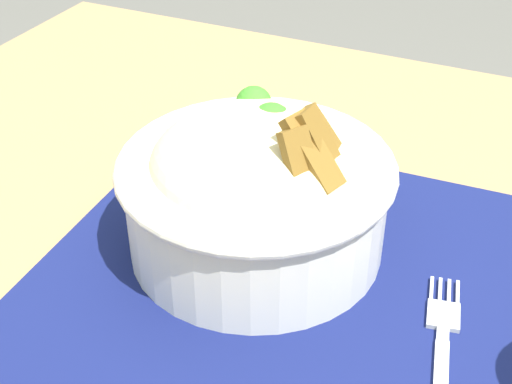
{
  "coord_description": "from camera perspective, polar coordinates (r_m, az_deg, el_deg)",
  "views": [
    {
      "loc": [
        0.13,
        -0.35,
        1.12
      ],
      "look_at": [
        -0.06,
        0.05,
        0.82
      ],
      "focal_mm": 50.74,
      "sensor_mm": 36.0,
      "label": 1
    }
  ],
  "objects": [
    {
      "name": "placemat",
      "position": [
        0.53,
        3.9,
        -7.35
      ],
      "size": [
        0.4,
        0.36,
        0.0
      ],
      "primitive_type": "cube",
      "rotation": [
        0.0,
        0.0,
        0.04
      ],
      "color": "#11194C",
      "rests_on": "table"
    },
    {
      "name": "bowl",
      "position": [
        0.53,
        0.03,
        0.44
      ],
      "size": [
        0.21,
        0.21,
        0.13
      ],
      "color": "silver",
      "rests_on": "placemat"
    },
    {
      "name": "fork",
      "position": [
        0.5,
        14.49,
        -10.92
      ],
      "size": [
        0.04,
        0.13,
        0.0
      ],
      "color": "#B5B5B5",
      "rests_on": "placemat"
    },
    {
      "name": "table",
      "position": [
        0.57,
        3.27,
        -14.62
      ],
      "size": [
        1.0,
        0.88,
        0.77
      ],
      "color": "#99754C",
      "rests_on": "ground_plane"
    }
  ]
}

